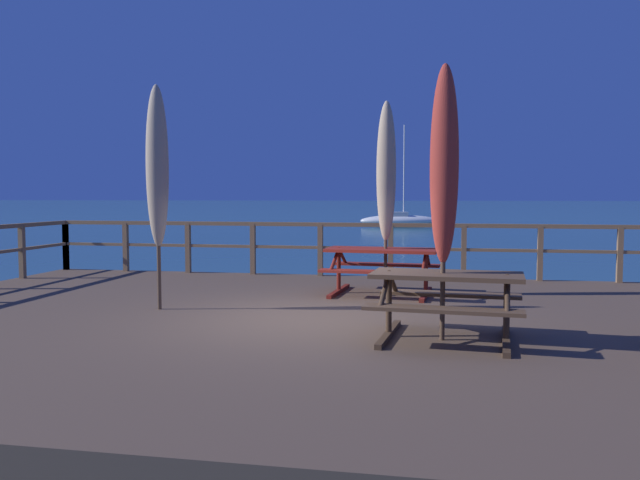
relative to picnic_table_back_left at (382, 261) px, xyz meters
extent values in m
plane|color=#2D5B6B|center=(-0.75, -2.23, -1.29)|extent=(600.00, 600.00, 0.00)
cube|color=brown|center=(-0.75, -2.23, -0.92)|extent=(13.18, 9.33, 0.73)
cube|color=brown|center=(-0.75, 2.28, 0.50)|extent=(12.88, 0.09, 0.08)
cube|color=brown|center=(-0.75, 2.28, 0.02)|extent=(12.88, 0.07, 0.06)
cube|color=brown|center=(-7.19, 2.28, -0.03)|extent=(0.10, 0.10, 1.05)
cube|color=brown|center=(-5.76, 2.28, -0.03)|extent=(0.10, 0.10, 1.05)
cube|color=brown|center=(-4.33, 2.28, -0.03)|extent=(0.10, 0.10, 1.05)
cube|color=brown|center=(-2.89, 2.28, -0.03)|extent=(0.10, 0.10, 1.05)
cube|color=brown|center=(-1.46, 2.28, -0.03)|extent=(0.10, 0.10, 1.05)
cube|color=brown|center=(-0.03, 2.28, -0.03)|extent=(0.10, 0.10, 1.05)
cube|color=brown|center=(1.40, 2.28, -0.03)|extent=(0.10, 0.10, 1.05)
cube|color=brown|center=(2.83, 2.28, -0.03)|extent=(0.10, 0.10, 1.05)
cube|color=brown|center=(4.26, 2.28, -0.03)|extent=(0.10, 0.10, 1.05)
cube|color=brown|center=(-7.19, 0.78, -0.03)|extent=(0.10, 0.10, 1.05)
cube|color=brown|center=(-7.19, 2.28, -0.03)|extent=(0.10, 0.10, 1.05)
cube|color=maroon|center=(0.00, 0.00, 0.19)|extent=(1.86, 0.88, 0.05)
cube|color=maroon|center=(-0.04, -0.56, -0.11)|extent=(1.83, 0.40, 0.04)
cube|color=maroon|center=(0.04, 0.56, -0.11)|extent=(1.83, 0.40, 0.04)
cube|color=maroon|center=(-0.73, 0.05, -0.52)|extent=(0.18, 1.40, 0.06)
cylinder|color=maroon|center=(-0.73, 0.05, -0.18)|extent=(0.07, 0.07, 0.74)
cylinder|color=maroon|center=(-0.75, -0.23, 0.04)|extent=(0.10, 0.63, 0.37)
cylinder|color=maroon|center=(-0.71, 0.33, 0.04)|extent=(0.10, 0.63, 0.37)
cube|color=maroon|center=(0.73, -0.05, -0.52)|extent=(0.18, 1.40, 0.06)
cylinder|color=maroon|center=(0.73, -0.05, -0.18)|extent=(0.07, 0.07, 0.74)
cylinder|color=maroon|center=(0.71, -0.33, 0.04)|extent=(0.10, 0.63, 0.37)
cylinder|color=maroon|center=(0.75, 0.23, 0.04)|extent=(0.10, 0.63, 0.37)
cube|color=brown|center=(1.03, -3.22, 0.19)|extent=(1.73, 0.90, 0.05)
cube|color=brown|center=(0.98, -3.78, -0.11)|extent=(1.69, 0.42, 0.04)
cube|color=brown|center=(1.08, -2.66, -0.11)|extent=(1.69, 0.42, 0.04)
cube|color=#432F1F|center=(0.37, -3.17, -0.52)|extent=(0.20, 1.40, 0.06)
cylinder|color=#432F1F|center=(0.37, -3.17, -0.18)|extent=(0.07, 0.07, 0.74)
cylinder|color=#432F1F|center=(0.35, -3.45, 0.04)|extent=(0.11, 0.63, 0.37)
cylinder|color=#432F1F|center=(0.40, -2.89, 0.04)|extent=(0.11, 0.63, 0.37)
cube|color=#432F1F|center=(1.68, -3.27, -0.52)|extent=(0.20, 1.40, 0.06)
cylinder|color=#432F1F|center=(1.68, -3.27, -0.18)|extent=(0.07, 0.07, 0.74)
cylinder|color=#432F1F|center=(1.66, -3.55, 0.04)|extent=(0.11, 0.63, 0.37)
cylinder|color=#432F1F|center=(1.71, -3.00, 0.04)|extent=(0.11, 0.63, 0.37)
cylinder|color=#4C3828|center=(0.07, -0.01, 0.95)|extent=(0.06, 0.06, 3.00)
ellipsoid|color=tan|center=(0.07, -0.01, 1.48)|extent=(0.32, 0.32, 2.28)
cylinder|color=#71614F|center=(0.07, -0.01, 1.31)|extent=(0.21, 0.21, 0.05)
cone|color=#4C3828|center=(0.07, -0.01, 2.52)|extent=(0.10, 0.10, 0.14)
cylinder|color=#4C3828|center=(0.99, -3.23, 0.91)|extent=(0.06, 0.06, 2.93)
ellipsoid|color=#A33328|center=(0.99, -3.23, 1.43)|extent=(0.32, 0.32, 2.23)
cylinder|color=maroon|center=(0.99, -3.23, 1.26)|extent=(0.21, 0.21, 0.05)
cone|color=#4C3828|center=(0.99, -3.23, 2.44)|extent=(0.10, 0.10, 0.14)
cylinder|color=#4C3828|center=(-3.02, -1.98, 0.96)|extent=(0.06, 0.06, 3.03)
ellipsoid|color=tan|center=(-3.02, -1.98, 1.50)|extent=(0.32, 0.32, 2.30)
cylinder|color=#685B4C|center=(-3.02, -1.98, 1.32)|extent=(0.21, 0.21, 0.05)
cone|color=#4C3828|center=(-3.02, -1.98, 2.55)|extent=(0.10, 0.10, 0.14)
ellipsoid|color=white|center=(-2.18, 38.72, -0.84)|extent=(6.20, 2.71, 0.90)
cube|color=silver|center=(-2.47, 38.66, -0.34)|extent=(1.96, 1.39, 0.36)
cylinder|color=silver|center=(-1.88, 38.77, 2.93)|extent=(0.10, 0.10, 7.00)
camera|label=1|loc=(0.96, -10.56, 1.08)|focal=36.09mm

